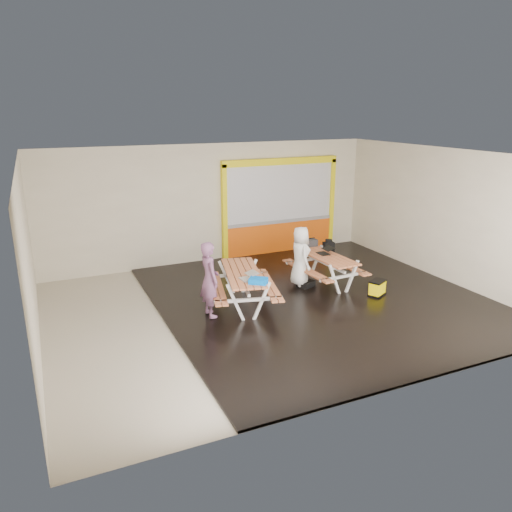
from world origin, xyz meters
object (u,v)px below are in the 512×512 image
picnic_table_right (325,262)px  backpack (328,248)px  blue_pouch (258,281)px  person_left (209,279)px  person_right (300,256)px  fluke_bag (377,288)px  laptop_left (248,277)px  laptop_right (325,252)px  dark_case (306,284)px  picnic_table_left (243,280)px  toolbox (310,243)px

picnic_table_right → backpack: backpack is taller
picnic_table_right → blue_pouch: bearing=-152.3°
person_left → person_right: 2.87m
picnic_table_right → fluke_bag: picnic_table_right is taller
laptop_left → laptop_right: size_ratio=0.98×
person_left → fluke_bag: size_ratio=3.20×
person_left → laptop_right: (3.49, 0.89, -0.04)m
laptop_left → fluke_bag: 3.42m
picnic_table_right → laptop_left: (-2.62, -1.00, 0.30)m
laptop_right → dark_case: bearing=-167.0°
blue_pouch → picnic_table_left: bearing=90.6°
picnic_table_left → laptop_left: laptop_left is taller
dark_case → fluke_bag: 1.80m
person_left → fluke_bag: person_left is taller
laptop_right → toolbox: bearing=90.3°
backpack → dark_case: (-1.12, -0.74, -0.62)m
fluke_bag → person_left: bearing=173.1°
laptop_left → toolbox: 3.29m
person_right → fluke_bag: bearing=-128.5°
picnic_table_right → laptop_right: (0.06, 0.13, 0.25)m
laptop_left → backpack: 3.61m
person_right → laptop_left: person_right is taller
picnic_table_right → person_left: (-3.43, -0.77, 0.28)m
laptop_right → dark_case: 0.99m
picnic_table_right → laptop_left: bearing=-159.1°
picnic_table_left → toolbox: toolbox is taller
person_right → backpack: person_right is taller
picnic_table_right → blue_pouch: 2.86m
picnic_table_right → fluke_bag: size_ratio=4.03×
person_left → laptop_left: size_ratio=4.37×
laptop_left → dark_case: size_ratio=0.94×
person_right → laptop_left: size_ratio=3.96×
toolbox → backpack: toolbox is taller
backpack → fluke_bag: backpack is taller
backpack → toolbox: bearing=159.4°
toolbox → fluke_bag: toolbox is taller
picnic_table_right → fluke_bag: bearing=-60.5°
person_right → toolbox: 1.11m
blue_pouch → dark_case: 2.48m
picnic_table_right → person_left: size_ratio=1.26×
toolbox → backpack: bearing=-20.6°
picnic_table_left → picnic_table_right: picnic_table_left is taller
picnic_table_left → picnic_table_right: 2.57m
fluke_bag → dark_case: bearing=136.0°
person_right → backpack: size_ratio=3.06×
backpack → dark_case: backpack is taller
person_left → blue_pouch: bearing=-123.7°
toolbox → picnic_table_left: bearing=-151.7°
laptop_right → person_left: bearing=-165.7°
person_right → picnic_table_left: bearing=113.1°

